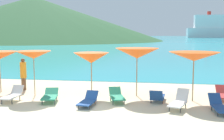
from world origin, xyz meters
TOP-DOWN VIEW (x-y plane):
  - ground_plane at (0.00, 10.00)m, footprint 50.00×100.00m
  - ocean_water at (0.00, 226.97)m, footprint 650.00×440.00m
  - headland_hill at (-53.93, 114.90)m, footprint 120.97×120.97m
  - umbrella_2 at (-2.71, 2.30)m, footprint 1.85×1.85m
  - umbrella_3 at (0.10, 2.78)m, footprint 1.83×1.83m
  - umbrella_4 at (2.33, 3.13)m, footprint 2.21×2.21m
  - umbrella_5 at (4.97, 2.46)m, footprint 2.28×2.28m
  - lounge_chair_0 at (1.52, 1.73)m, footprint 0.98×1.55m
  - lounge_chair_2 at (-1.49, 1.25)m, footprint 0.92×1.53m
  - lounge_chair_3 at (-3.26, 1.10)m, footprint 0.60×1.48m
  - lounge_chair_4 at (6.44, 2.90)m, footprint 0.54×1.45m
  - lounge_chair_6 at (4.25, 0.97)m, footprint 1.00×1.59m
  - lounge_chair_7 at (5.79, 0.77)m, footprint 0.64×1.74m
  - lounge_chair_8 at (3.36, 1.98)m, footprint 0.73×1.63m
  - lounge_chair_10 at (0.40, 0.83)m, footprint 0.67×1.49m
  - beachgoer_2 at (-3.99, 3.66)m, footprint 0.34×0.34m
  - cruise_ship at (52.42, 236.61)m, footprint 47.67×11.48m

SIDE VIEW (x-z plane):
  - ground_plane at x=0.00m, z-range -0.30..0.00m
  - ocean_water at x=0.00m, z-range 0.00..0.02m
  - lounge_chair_10 at x=0.40m, z-range -0.04..0.52m
  - lounge_chair_7 at x=5.79m, z-range -0.05..0.56m
  - lounge_chair_8 at x=3.36m, z-range -0.07..0.59m
  - lounge_chair_0 at x=1.52m, z-range 0.00..0.58m
  - lounge_chair_4 at x=6.44m, z-range -0.01..0.59m
  - lounge_chair_2 at x=-1.49m, z-range 0.02..0.56m
  - lounge_chair_3 at x=-3.26m, z-range -0.01..0.63m
  - lounge_chair_6 at x=4.25m, z-range -0.05..0.70m
  - beachgoer_2 at x=-3.99m, z-range 0.05..1.81m
  - umbrella_3 at x=0.10m, z-range 0.83..3.00m
  - umbrella_2 at x=-2.71m, z-range 0.94..3.20m
  - umbrella_5 at x=4.97m, z-range 0.93..3.21m
  - umbrella_4 at x=2.33m, z-range 0.94..3.34m
  - cruise_ship at x=52.42m, z-range -2.57..19.41m
  - headland_hill at x=-53.93m, z-range 0.00..20.51m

